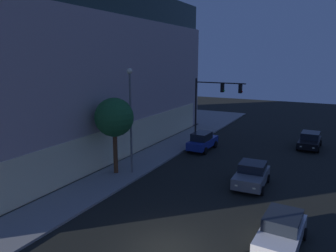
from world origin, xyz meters
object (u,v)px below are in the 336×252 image
street_lamp_sidewalk (130,109)px  car_white (281,231)px  sidewalk_tree (114,118)px  car_black (310,140)px  car_grey (252,175)px  modern_building (25,71)px  car_blue (202,141)px  traffic_light_far_corner (213,97)px

street_lamp_sidewalk → car_white: 13.84m
sidewalk_tree → car_black: 20.56m
car_grey → car_black: size_ratio=0.93×
street_lamp_sidewalk → modern_building: bearing=77.6°
car_grey → car_blue: car_blue is taller
street_lamp_sidewalk → car_blue: street_lamp_sidewalk is taller
street_lamp_sidewalk → sidewalk_tree: street_lamp_sidewalk is taller
traffic_light_far_corner → sidewalk_tree: 12.98m
sidewalk_tree → car_black: sidewalk_tree is taller
car_white → car_grey: size_ratio=1.04×
traffic_light_far_corner → street_lamp_sidewalk: street_lamp_sidewalk is taller
modern_building → car_blue: (5.59, -18.18, -6.76)m
modern_building → car_grey: bearing=-93.5°
car_grey → car_blue: (7.09, 6.57, 0.08)m
car_black → car_white: bearing=-179.6°
street_lamp_sidewalk → car_black: (14.81, -11.96, -4.46)m
car_white → car_black: bearing=0.4°
sidewalk_tree → car_black: (15.43, -13.05, -3.77)m
modern_building → car_grey: size_ratio=8.26×
traffic_light_far_corner → car_black: 10.81m
modern_building → sidewalk_tree: 15.52m
street_lamp_sidewalk → sidewalk_tree: size_ratio=1.37×
car_white → car_blue: bearing=34.4°
car_white → car_black: size_ratio=0.96×
modern_building → car_black: (11.35, -27.70, -6.86)m
car_grey → modern_building: bearing=86.5°
car_blue → car_white: bearing=-145.6°
modern_building → street_lamp_sidewalk: 16.29m
sidewalk_tree → car_blue: (9.67, -3.53, -3.66)m
car_white → sidewalk_tree: bearing=71.5°
street_lamp_sidewalk → car_blue: (9.04, -2.44, -4.36)m
street_lamp_sidewalk → car_grey: (1.96, -9.01, -4.44)m
sidewalk_tree → car_white: size_ratio=1.40×
modern_building → car_black: bearing=-67.7°
street_lamp_sidewalk → car_black: bearing=-38.9°
street_lamp_sidewalk → car_black: 19.55m
traffic_light_far_corner → car_white: 19.91m
traffic_light_far_corner → sidewalk_tree: size_ratio=1.14×
street_lamp_sidewalk → car_black: street_lamp_sidewalk is taller
car_blue → sidewalk_tree: bearing=159.9°
car_grey → car_black: (12.85, -2.94, -0.03)m
traffic_light_far_corner → car_black: traffic_light_far_corner is taller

